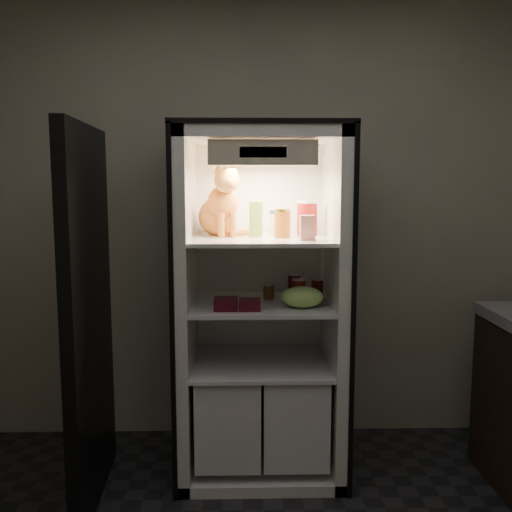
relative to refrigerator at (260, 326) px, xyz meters
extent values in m
plane|color=beige|center=(0.00, 0.42, 0.56)|extent=(3.60, 0.00, 3.60)
cube|color=white|center=(0.00, 0.29, 0.13)|extent=(0.85, 0.06, 1.85)
cube|color=white|center=(-0.40, -0.03, 0.13)|extent=(0.06, 0.70, 1.85)
cube|color=white|center=(0.40, -0.03, 0.13)|extent=(0.06, 0.70, 1.85)
cube|color=white|center=(0.00, -0.03, 1.03)|extent=(0.85, 0.70, 0.06)
cube|color=white|center=(0.00, -0.03, -0.76)|extent=(0.85, 0.70, 0.06)
cube|color=black|center=(-0.44, -0.03, 0.13)|extent=(0.02, 0.72, 1.87)
cube|color=black|center=(0.44, -0.03, 0.13)|extent=(0.02, 0.72, 1.87)
cube|color=black|center=(0.00, -0.03, 1.07)|extent=(0.90, 0.72, 0.02)
cube|color=white|center=(0.00, -0.06, 0.49)|extent=(0.73, 0.62, 0.02)
cube|color=white|center=(0.00, -0.06, 0.14)|extent=(0.73, 0.62, 0.02)
cube|color=white|center=(-0.18, -0.06, -0.44)|extent=(0.34, 0.58, 0.48)
cube|color=white|center=(0.18, -0.06, -0.44)|extent=(0.34, 0.58, 0.48)
cube|color=white|center=(0.00, -0.06, -0.19)|extent=(0.73, 0.62, 0.02)
cube|color=beige|center=(0.00, -0.27, 0.93)|extent=(0.52, 0.18, 0.12)
cube|color=black|center=(0.00, -0.36, 0.93)|extent=(0.22, 0.01, 0.05)
cube|color=black|center=(-0.85, -0.33, 0.13)|extent=(0.11, 0.87, 1.85)
cube|color=white|center=(-0.85, -0.39, -0.24)|extent=(0.09, 0.64, 0.12)
cube|color=white|center=(-0.85, -0.39, 0.26)|extent=(0.09, 0.64, 0.12)
ellipsoid|color=#CD541A|center=(-0.24, 0.09, 0.60)|extent=(0.28, 0.31, 0.21)
ellipsoid|color=#CD541A|center=(-0.20, 0.00, 0.68)|extent=(0.21, 0.20, 0.18)
sphere|color=orange|center=(-0.18, -0.06, 0.80)|extent=(0.17, 0.17, 0.13)
sphere|color=orange|center=(-0.16, -0.11, 0.78)|extent=(0.07, 0.07, 0.06)
cone|color=orange|center=(-0.22, -0.07, 0.86)|extent=(0.07, 0.07, 0.06)
cone|color=orange|center=(-0.15, -0.04, 0.86)|extent=(0.07, 0.07, 0.06)
cylinder|color=#CD541A|center=(-0.21, -0.08, 0.56)|extent=(0.03, 0.03, 0.13)
cylinder|color=#CD541A|center=(-0.15, -0.05, 0.56)|extent=(0.03, 0.03, 0.13)
cylinder|color=#CD541A|center=(-0.10, 0.05, 0.52)|extent=(0.19, 0.20, 0.03)
cylinder|color=#268B32|center=(-0.03, -0.03, 0.59)|extent=(0.07, 0.07, 0.17)
cylinder|color=#268B32|center=(-0.03, -0.03, 0.68)|extent=(0.07, 0.07, 0.02)
cylinder|color=white|center=(0.10, 0.05, 0.56)|extent=(0.10, 0.10, 0.12)
cylinder|color=#174AA3|center=(0.10, 0.05, 0.63)|extent=(0.10, 0.10, 0.02)
cylinder|color=maroon|center=(0.11, -0.07, 0.57)|extent=(0.08, 0.08, 0.14)
cylinder|color=gold|center=(0.11, -0.07, 0.64)|extent=(0.09, 0.09, 0.01)
cylinder|color=#AB1618|center=(0.26, 0.06, 0.59)|extent=(0.11, 0.11, 0.18)
cylinder|color=white|center=(0.26, 0.06, 0.68)|extent=(0.11, 0.11, 0.01)
cube|color=silver|center=(0.23, -0.20, 0.56)|extent=(0.07, 0.07, 0.13)
cylinder|color=black|center=(0.19, 0.06, 0.21)|extent=(0.07, 0.07, 0.13)
cylinder|color=#B2B2B2|center=(0.19, 0.06, 0.28)|extent=(0.07, 0.07, 0.00)
cylinder|color=black|center=(0.31, -0.02, 0.21)|extent=(0.06, 0.06, 0.11)
cylinder|color=#B2B2B2|center=(0.31, -0.02, 0.26)|extent=(0.06, 0.06, 0.00)
cylinder|color=black|center=(0.20, -0.14, 0.21)|extent=(0.07, 0.07, 0.13)
cylinder|color=#B2B2B2|center=(0.20, -0.14, 0.28)|extent=(0.07, 0.07, 0.00)
cylinder|color=brown|center=(0.05, 0.03, 0.19)|extent=(0.06, 0.06, 0.07)
cylinder|color=#B2B2B2|center=(0.05, 0.03, 0.23)|extent=(0.06, 0.06, 0.01)
ellipsoid|color=#9BCF61|center=(0.21, -0.20, 0.20)|extent=(0.22, 0.16, 0.11)
cube|color=#4C0C1B|center=(-0.18, -0.24, 0.18)|extent=(0.12, 0.12, 0.06)
cube|color=#4C0C1B|center=(-0.06, -0.24, 0.18)|extent=(0.11, 0.11, 0.05)
camera|label=1|loc=(-0.10, -3.06, 0.80)|focal=40.00mm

